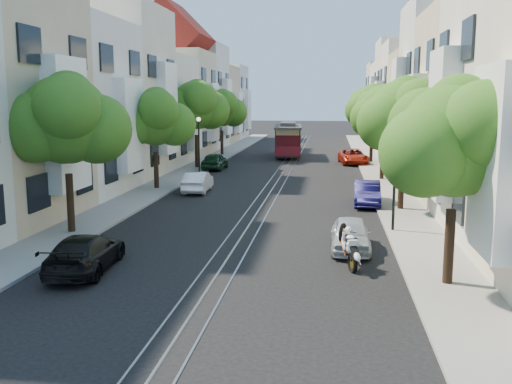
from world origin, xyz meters
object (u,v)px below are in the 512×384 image
(tree_w_b, at_px, (156,119))
(lamp_east, at_px, (395,167))
(sportbike_rider, at_px, (349,245))
(parked_car_e_mid, at_px, (367,193))
(parked_car_w_far, at_px, (215,161))
(tree_e_c, at_px, (385,114))
(cable_car, at_px, (288,138))
(parked_car_w_near, at_px, (85,253))
(tree_e_d, at_px, (373,108))
(parked_car_e_near, at_px, (350,234))
(tree_w_a, at_px, (67,122))
(tree_w_d, at_px, (222,109))
(lamp_west, at_px, (199,136))
(tree_w_c, at_px, (197,106))
(parked_car_w_mid, at_px, (198,182))
(tree_e_b, at_px, (405,117))
(parked_car_e_far, at_px, (353,157))
(tree_e_a, at_px, (457,142))

(tree_w_b, height_order, lamp_east, tree_w_b)
(tree_w_b, xyz_separation_m, sportbike_rider, (11.40, -15.45, -3.59))
(parked_car_e_mid, bearing_deg, parked_car_w_far, 130.35)
(tree_e_c, height_order, cable_car, tree_e_c)
(tree_e_c, distance_m, sportbike_rider, 21.99)
(tree_e_c, height_order, parked_car_w_near, tree_e_c)
(tree_e_d, xyz_separation_m, parked_car_e_near, (-2.86, -30.11, -4.26))
(tree_w_a, distance_m, parked_car_e_mid, 15.79)
(tree_w_d, relative_size, lamp_west, 1.57)
(lamp_west, bearing_deg, tree_w_a, -92.40)
(lamp_west, height_order, parked_car_w_near, lamp_west)
(tree_w_a, xyz_separation_m, parked_car_e_near, (11.54, -1.11, -4.12))
(cable_car, distance_m, parked_car_e_mid, 25.81)
(tree_w_c, distance_m, parked_car_w_mid, 12.71)
(parked_car_e_mid, bearing_deg, tree_e_b, -37.67)
(tree_w_d, bearing_deg, parked_car_e_near, -71.81)
(tree_w_c, height_order, tree_w_d, tree_w_c)
(cable_car, distance_m, parked_car_e_near, 34.90)
(tree_w_b, bearing_deg, tree_w_a, -90.00)
(tree_w_d, distance_m, cable_car, 7.22)
(tree_e_b, relative_size, tree_e_d, 0.98)
(lamp_east, bearing_deg, tree_e_b, 79.07)
(tree_e_c, bearing_deg, sportbike_rider, -97.95)
(tree_e_c, height_order, tree_w_c, tree_w_c)
(lamp_east, bearing_deg, cable_car, 102.22)
(tree_w_a, relative_size, parked_car_e_near, 1.86)
(sportbike_rider, relative_size, parked_car_w_far, 0.46)
(cable_car, bearing_deg, sportbike_rider, -86.21)
(tree_w_c, bearing_deg, parked_car_e_near, -64.42)
(tree_w_a, relative_size, lamp_east, 1.61)
(tree_e_b, distance_m, parked_car_e_far, 21.41)
(tree_e_a, xyz_separation_m, parked_car_w_mid, (-11.66, 16.41, -3.77))
(parked_car_e_mid, xyz_separation_m, parked_car_e_far, (0.00, 19.57, 0.02))
(tree_e_a, xyz_separation_m, parked_car_w_near, (-11.66, 0.10, -3.78))
(tree_w_d, relative_size, lamp_east, 1.57)
(parked_car_w_mid, bearing_deg, tree_w_d, -85.68)
(parked_car_w_near, distance_m, parked_car_w_mid, 16.31)
(tree_w_c, relative_size, parked_car_w_mid, 1.86)
(sportbike_rider, relative_size, parked_car_w_near, 0.43)
(parked_car_e_near, bearing_deg, tree_e_b, 70.94)
(tree_e_a, bearing_deg, tree_w_c, 117.22)
(tree_e_b, distance_m, tree_w_c, 21.53)
(tree_e_c, distance_m, tree_w_b, 15.60)
(tree_w_d, distance_m, parked_car_w_mid, 23.10)
(tree_e_b, xyz_separation_m, lamp_west, (-13.56, 13.02, -1.89))
(tree_e_b, height_order, parked_car_e_near, tree_e_b)
(tree_w_a, bearing_deg, parked_car_e_near, -5.50)
(parked_car_e_far, bearing_deg, tree_e_a, -93.67)
(tree_w_b, bearing_deg, parked_car_w_near, -80.79)
(tree_w_a, relative_size, cable_car, 0.82)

